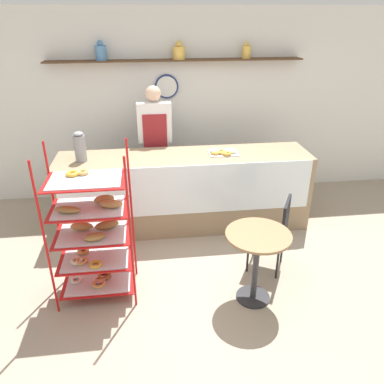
{
  "coord_description": "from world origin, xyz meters",
  "views": [
    {
      "loc": [
        -0.46,
        -3.23,
        2.61
      ],
      "look_at": [
        0.0,
        0.41,
        0.84
      ],
      "focal_mm": 35.0,
      "sensor_mm": 36.0,
      "label": 1
    }
  ],
  "objects_px": {
    "cafe_chair": "(276,227)",
    "donut_tray_counter": "(222,152)",
    "person_worker": "(155,144)",
    "pastry_rack": "(93,233)",
    "coffee_carafe": "(80,147)",
    "cafe_table": "(257,251)"
  },
  "relations": [
    {
      "from": "pastry_rack",
      "to": "coffee_carafe",
      "type": "distance_m",
      "value": 1.32
    },
    {
      "from": "cafe_table",
      "to": "donut_tray_counter",
      "type": "relative_size",
      "value": 2.06
    },
    {
      "from": "pastry_rack",
      "to": "person_worker",
      "type": "xyz_separation_m",
      "value": [
        0.68,
        1.84,
        0.25
      ]
    },
    {
      "from": "person_worker",
      "to": "cafe_chair",
      "type": "xyz_separation_m",
      "value": [
        1.21,
        -1.68,
        -0.43
      ]
    },
    {
      "from": "person_worker",
      "to": "coffee_carafe",
      "type": "distance_m",
      "value": 1.12
    },
    {
      "from": "coffee_carafe",
      "to": "pastry_rack",
      "type": "bearing_deg",
      "value": -79.31
    },
    {
      "from": "person_worker",
      "to": "coffee_carafe",
      "type": "xyz_separation_m",
      "value": [
        -0.91,
        -0.63,
        0.21
      ]
    },
    {
      "from": "cafe_table",
      "to": "coffee_carafe",
      "type": "bearing_deg",
      "value": 139.69
    },
    {
      "from": "pastry_rack",
      "to": "coffee_carafe",
      "type": "relative_size",
      "value": 4.28
    },
    {
      "from": "person_worker",
      "to": "donut_tray_counter",
      "type": "height_order",
      "value": "person_worker"
    },
    {
      "from": "donut_tray_counter",
      "to": "cafe_table",
      "type": "bearing_deg",
      "value": -88.47
    },
    {
      "from": "cafe_chair",
      "to": "pastry_rack",
      "type": "bearing_deg",
      "value": -56.66
    },
    {
      "from": "person_worker",
      "to": "cafe_table",
      "type": "distance_m",
      "value": 2.34
    },
    {
      "from": "pastry_rack",
      "to": "person_worker",
      "type": "bearing_deg",
      "value": 69.85
    },
    {
      "from": "cafe_chair",
      "to": "person_worker",
      "type": "bearing_deg",
      "value": -115.88
    },
    {
      "from": "donut_tray_counter",
      "to": "coffee_carafe",
      "type": "bearing_deg",
      "value": -178.79
    },
    {
      "from": "person_worker",
      "to": "donut_tray_counter",
      "type": "bearing_deg",
      "value": -35.84
    },
    {
      "from": "cafe_chair",
      "to": "donut_tray_counter",
      "type": "height_order",
      "value": "donut_tray_counter"
    },
    {
      "from": "pastry_rack",
      "to": "coffee_carafe",
      "type": "xyz_separation_m",
      "value": [
        -0.23,
        1.21,
        0.46
      ]
    },
    {
      "from": "person_worker",
      "to": "coffee_carafe",
      "type": "bearing_deg",
      "value": -145.08
    },
    {
      "from": "person_worker",
      "to": "pastry_rack",
      "type": "bearing_deg",
      "value": -110.15
    },
    {
      "from": "person_worker",
      "to": "donut_tray_counter",
      "type": "distance_m",
      "value": 1.02
    }
  ]
}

